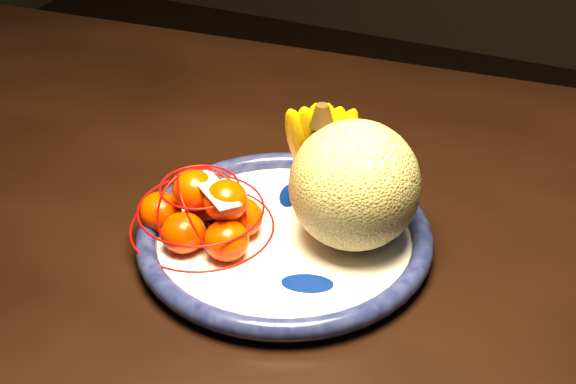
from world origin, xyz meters
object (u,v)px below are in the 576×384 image
at_px(fruit_bowl, 284,236).
at_px(banana_bunch, 320,146).
at_px(cantaloupe, 355,185).
at_px(dining_table, 182,216).
at_px(mandarin_bag, 204,214).

relative_size(fruit_bowl, banana_bunch, 2.05).
distance_m(fruit_bowl, cantaloupe, 0.11).
relative_size(dining_table, mandarin_bag, 7.14).
distance_m(cantaloupe, banana_bunch, 0.08).
distance_m(dining_table, fruit_bowl, 0.24).
bearing_deg(fruit_bowl, banana_bunch, 81.33).
distance_m(dining_table, banana_bunch, 0.28).
xyz_separation_m(dining_table, fruit_bowl, (0.20, -0.09, 0.09)).
bearing_deg(cantaloupe, mandarin_bag, -157.19).
height_order(cantaloupe, banana_bunch, banana_bunch).
bearing_deg(mandarin_bag, fruit_bowl, 23.49).
xyz_separation_m(fruit_bowl, mandarin_bag, (-0.08, -0.04, 0.03)).
relative_size(fruit_bowl, mandarin_bag, 1.63).
xyz_separation_m(fruit_bowl, cantaloupe, (0.07, 0.03, 0.07)).
relative_size(cantaloupe, mandarin_bag, 0.70).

